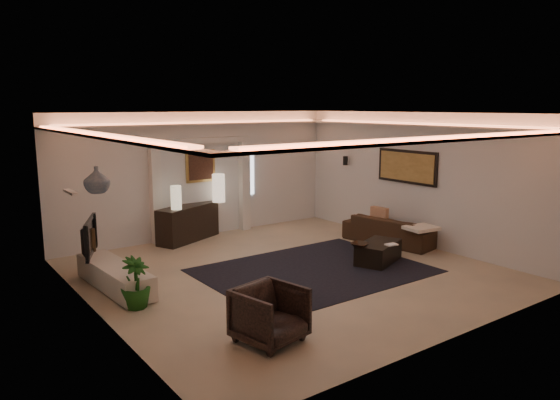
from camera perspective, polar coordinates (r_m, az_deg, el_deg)
floor at (r=9.83m, az=1.12°, el=-7.82°), size 7.00×7.00×0.00m
ceiling at (r=9.35m, az=1.18°, el=9.34°), size 7.00×7.00×0.00m
wall_back at (r=12.42m, az=-8.64°, el=2.73°), size 7.00×0.00×7.00m
wall_front at (r=7.07m, az=18.55°, el=-3.35°), size 7.00×0.00×7.00m
wall_left at (r=7.91m, az=-19.52°, el=-1.99°), size 0.00×7.00×7.00m
wall_right at (r=11.90m, az=14.73°, el=2.19°), size 0.00×7.00×7.00m
cove_soffit at (r=9.35m, az=1.18°, el=7.63°), size 7.00×7.00×0.04m
daylight_slit at (r=13.08m, az=-3.33°, el=2.77°), size 0.25×0.03×1.00m
area_rug at (r=9.91m, az=3.69°, el=-7.64°), size 4.00×3.00×0.01m
pilaster_left at (r=11.90m, az=-13.29°, el=0.55°), size 0.22×0.20×2.20m
pilaster_right at (r=12.95m, az=-3.87°, el=1.56°), size 0.22×0.20×2.20m
alcove_header at (r=12.25m, az=-8.53°, el=6.40°), size 2.52×0.20×0.12m
painting_frame at (r=12.37m, az=-8.60°, el=3.64°), size 0.74×0.04×0.74m
painting_canvas at (r=12.35m, az=-8.55°, el=3.63°), size 0.62×0.02×0.62m
art_panel_frame at (r=12.04m, az=13.59°, el=3.53°), size 0.04×1.64×0.74m
art_panel_gold at (r=12.02m, az=13.52°, el=3.52°), size 0.02×1.50×0.62m
wall_sconce at (r=13.28m, az=7.09°, el=4.25°), size 0.12×0.12×0.22m
wall_niche at (r=9.23m, az=-21.74°, el=0.81°), size 0.10×0.55×0.04m
console at (r=12.18m, az=-9.92°, el=-2.47°), size 1.69×1.11×0.81m
lamp_left at (r=11.66m, az=-11.19°, el=0.38°), size 0.29×0.29×0.52m
lamp_right at (r=12.41m, az=-6.67°, el=1.10°), size 0.38×0.38×0.66m
media_ledge at (r=9.32m, az=-17.48°, el=-7.87°), size 0.66×2.14×0.40m
tv at (r=9.92m, az=-20.48°, el=-3.64°), size 1.10×0.60×0.65m
figurine at (r=10.16m, az=-19.79°, el=-4.07°), size 0.20×0.20×0.42m
ginger_jar at (r=8.81m, az=-19.23°, el=2.08°), size 0.46×0.46×0.43m
plant at (r=8.35m, az=-15.40°, el=-8.65°), size 0.59×0.59×0.79m
sofa at (r=12.02m, az=11.79°, el=-3.20°), size 2.16×1.16×0.60m
throw_blanket at (r=11.24m, az=15.05°, el=-2.95°), size 0.68×0.58×0.07m
throw_pillow at (r=12.20m, az=10.71°, el=-1.76°), size 0.18×0.44×0.42m
coffee_table at (r=10.54m, az=10.60°, el=-5.58°), size 1.20×0.93×0.40m
bowl at (r=10.09m, az=8.66°, el=-4.79°), size 0.41×0.41×0.08m
magazine at (r=10.32m, az=11.97°, el=-4.70°), size 0.24×0.18×0.03m
armchair at (r=6.98m, az=-1.11°, el=-12.31°), size 0.94×0.96×0.74m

